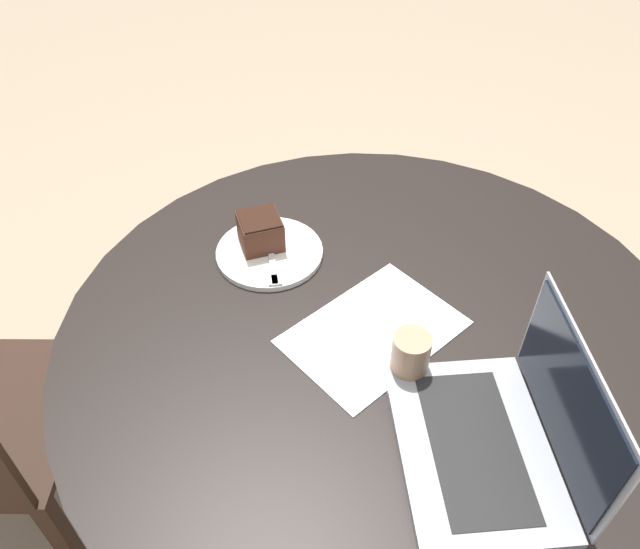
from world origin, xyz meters
TOP-DOWN VIEW (x-y plane):
  - ground_plane at (0.00, 0.00)m, footprint 12.00×12.00m
  - dining_table at (0.00, 0.00)m, footprint 1.16×1.16m
  - paper_document at (0.01, 0.01)m, footprint 0.35×0.29m
  - plate at (0.10, -0.27)m, footprint 0.22×0.22m
  - cake_slice at (0.11, -0.30)m, footprint 0.09×0.09m
  - fork at (0.11, -0.23)m, footprint 0.07×0.17m
  - coffee_glass at (0.00, 0.11)m, footprint 0.06×0.06m
  - laptop at (-0.04, 0.29)m, footprint 0.33×0.38m

SIDE VIEW (x-z plane):
  - ground_plane at x=0.00m, z-range 0.00..0.00m
  - dining_table at x=0.00m, z-range 0.24..0.97m
  - paper_document at x=0.01m, z-range 0.73..0.73m
  - plate at x=0.10m, z-range 0.73..0.74m
  - fork at x=0.11m, z-range 0.74..0.74m
  - laptop at x=-0.04m, z-range 0.66..0.87m
  - coffee_glass at x=0.00m, z-range 0.73..0.82m
  - cake_slice at x=0.11m, z-range 0.74..0.81m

